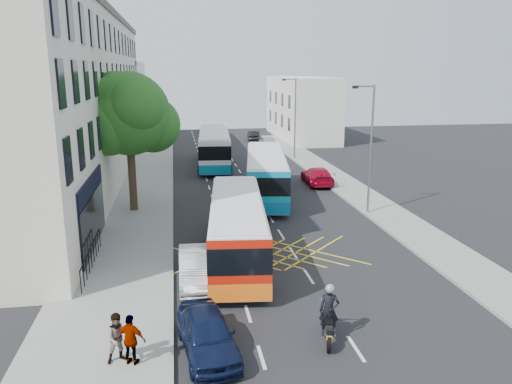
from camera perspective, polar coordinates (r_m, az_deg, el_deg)
name	(u,v)px	position (r m, az deg, el deg)	size (l,w,h in m)	color
ground	(329,307)	(20.21, 8.33, -12.92)	(120.00, 120.00, 0.00)	black
pavement_left	(134,211)	(33.49, -13.73, -2.07)	(5.00, 70.00, 0.15)	gray
pavement_right	(368,200)	(35.88, 12.63, -0.95)	(3.00, 70.00, 0.15)	gray
terrace_main	(67,99)	(42.51, -20.84, 9.91)	(8.30, 45.00, 13.50)	beige
terrace_far	(113,99)	(72.73, -16.06, 10.18)	(8.00, 20.00, 10.00)	silver
building_right	(301,108)	(67.43, 5.18, 9.55)	(6.00, 18.00, 8.00)	silver
street_tree	(128,115)	(32.35, -14.39, 8.56)	(6.30, 5.70, 8.80)	#382619
lamp_near	(370,143)	(31.78, 12.86, 5.51)	(1.45, 0.15, 8.00)	slate
lamp_far	(294,114)	(50.75, 4.38, 8.84)	(1.45, 0.15, 8.00)	slate
railings	(91,256)	(24.28, -18.31, -6.94)	(0.08, 5.60, 1.14)	black
bus_near	(237,228)	(24.09, -2.18, -4.18)	(3.60, 10.96, 3.02)	silver
bus_mid	(266,175)	(35.67, 1.15, 2.01)	(4.41, 11.83, 3.25)	silver
bus_far	(214,148)	(47.64, -4.79, 5.05)	(3.62, 12.09, 3.35)	silver
motorbike	(329,314)	(17.65, 8.33, -13.58)	(0.88, 2.26, 2.05)	black
parked_car_blue	(207,334)	(16.93, -5.60, -15.81)	(1.63, 4.06, 1.38)	black
parked_car_silver	(197,267)	(22.02, -6.76, -8.47)	(1.53, 4.38, 1.44)	#93959A
red_hatchback	(317,176)	(40.44, 7.02, 1.86)	(1.95, 4.79, 1.39)	#A0061E
distant_car_grey	(217,144)	(57.62, -4.50, 5.50)	(2.25, 4.89, 1.36)	#3E4246
distant_car_silver	(268,142)	(58.25, 1.32, 5.70)	(1.78, 4.42, 1.51)	#B2B4BA
distant_car_dark	(253,136)	(65.03, -0.31, 6.47)	(1.36, 3.90, 1.29)	black
pedestrian_near	(118,338)	(16.66, -15.45, -15.76)	(0.79, 0.62, 1.63)	gray
pedestrian_far	(131,340)	(16.44, -14.08, -16.06)	(0.97, 0.40, 1.65)	gray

